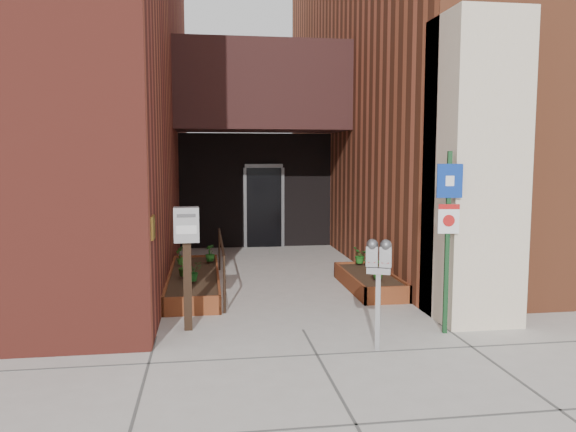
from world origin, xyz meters
name	(u,v)px	position (x,y,z in m)	size (l,w,h in m)	color
ground	(303,330)	(0.00, 0.00, 0.00)	(80.00, 80.00, 0.00)	#9E9991
architecture	(249,53)	(-0.18, 6.89, 4.98)	(20.00, 14.60, 10.00)	maroon
planter_left	(194,281)	(-1.55, 2.70, 0.13)	(0.90, 3.60, 0.30)	brown
planter_right	(369,282)	(1.60, 2.20, 0.13)	(0.80, 2.20, 0.30)	brown
handrail	(221,248)	(-1.05, 2.65, 0.75)	(0.04, 3.34, 0.90)	black
parking_meter	(379,264)	(0.78, -0.92, 1.08)	(0.32, 0.22, 1.40)	#A9A8AB
sign_post	(448,223)	(1.89, -0.42, 1.52)	(0.34, 0.10, 2.47)	#163E1E
payment_dropbox	(187,242)	(-1.58, 0.25, 1.24)	(0.35, 0.27, 1.72)	black
shrub_left_a	(193,271)	(-1.55, 2.00, 0.47)	(0.30, 0.30, 0.33)	#18541A
shrub_left_b	(182,267)	(-1.75, 2.42, 0.46)	(0.18, 0.18, 0.33)	#275A19
shrub_left_c	(210,253)	(-1.25, 3.75, 0.47)	(0.19, 0.19, 0.34)	#1E5C1A
shrub_left_d	(179,255)	(-1.85, 3.55, 0.47)	(0.18, 0.18, 0.34)	#234F16
shrub_right_a	(378,269)	(1.60, 1.68, 0.47)	(0.19, 0.19, 0.34)	#215A19
shrub_right_b	(367,257)	(1.78, 2.98, 0.45)	(0.15, 0.15, 0.29)	#18571A
shrub_right_c	(360,255)	(1.67, 3.10, 0.46)	(0.29, 0.29, 0.32)	#1E611B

